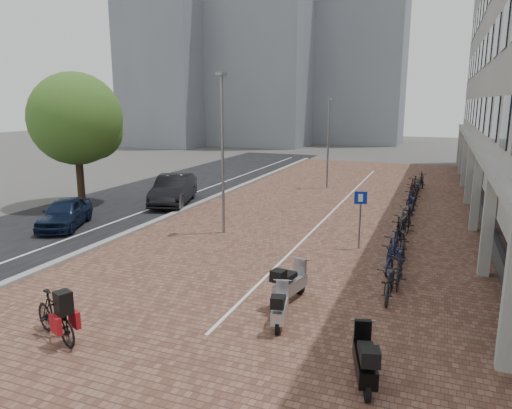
# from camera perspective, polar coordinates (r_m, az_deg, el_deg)

# --- Properties ---
(ground) EXTENTS (140.00, 140.00, 0.00)m
(ground) POSITION_cam_1_polar(r_m,az_deg,el_deg) (15.39, -8.24, -9.19)
(ground) COLOR #474442
(ground) RESTS_ON ground
(plaza_brick) EXTENTS (14.50, 42.00, 0.04)m
(plaza_brick) POSITION_cam_1_polar(r_m,az_deg,el_deg) (25.58, 9.09, -0.51)
(plaza_brick) COLOR brown
(plaza_brick) RESTS_ON ground
(street_asphalt) EXTENTS (8.00, 50.00, 0.03)m
(street_asphalt) POSITION_cam_1_polar(r_m,az_deg,el_deg) (29.82, -12.02, 1.19)
(street_asphalt) COLOR black
(street_asphalt) RESTS_ON ground
(curb) EXTENTS (0.35, 42.00, 0.14)m
(curb) POSITION_cam_1_polar(r_m,az_deg,el_deg) (27.88, -5.30, 0.78)
(curb) COLOR gray
(curb) RESTS_ON ground
(lane_line) EXTENTS (0.12, 44.00, 0.00)m
(lane_line) POSITION_cam_1_polar(r_m,az_deg,el_deg) (28.78, -8.68, 0.96)
(lane_line) COLOR white
(lane_line) RESTS_ON street_asphalt
(parking_line) EXTENTS (0.10, 30.00, 0.00)m
(parking_line) POSITION_cam_1_polar(r_m,az_deg,el_deg) (25.53, 9.53, -0.49)
(parking_line) COLOR white
(parking_line) RESTS_ON plaza_brick
(bg_towers) EXTENTS (33.00, 23.00, 32.00)m
(bg_towers) POSITION_cam_1_polar(r_m,az_deg,el_deg) (65.55, 2.07, 19.61)
(bg_towers) COLOR gray
(bg_towers) RESTS_ON ground
(car_navy) EXTENTS (3.02, 4.25, 1.34)m
(car_navy) POSITION_cam_1_polar(r_m,az_deg,el_deg) (23.10, -22.07, -0.96)
(car_navy) COLOR black
(car_navy) RESTS_ON ground
(car_dark) EXTENTS (3.14, 5.24, 1.63)m
(car_dark) POSITION_cam_1_polar(r_m,az_deg,el_deg) (26.71, -9.92, 1.77)
(car_dark) COLOR black
(car_dark) RESTS_ON ground
(hero_bike) EXTENTS (2.03, 1.26, 1.39)m
(hero_bike) POSITION_cam_1_polar(r_m,az_deg,el_deg) (12.52, -23.10, -12.23)
(hero_bike) COLOR black
(hero_bike) RESTS_ON ground
(scooter_front) EXTENTS (0.86, 1.76, 1.16)m
(scooter_front) POSITION_cam_1_polar(r_m,az_deg,el_deg) (13.63, 4.17, -9.37)
(scooter_front) COLOR gray
(scooter_front) RESTS_ON ground
(scooter_mid) EXTENTS (0.93, 1.74, 1.14)m
(scooter_mid) POSITION_cam_1_polar(r_m,az_deg,el_deg) (10.20, 13.01, -17.60)
(scooter_mid) COLOR black
(scooter_mid) RESTS_ON ground
(scooter_back) EXTENTS (0.79, 1.58, 1.04)m
(scooter_back) POSITION_cam_1_polar(r_m,az_deg,el_deg) (12.30, 2.91, -12.13)
(scooter_back) COLOR #B3B4B9
(scooter_back) RESTS_ON ground
(parking_sign) EXTENTS (0.47, 0.17, 2.30)m
(parking_sign) POSITION_cam_1_polar(r_m,az_deg,el_deg) (18.41, 12.45, -0.81)
(parking_sign) COLOR slate
(parking_sign) RESTS_ON ground
(lamp_near) EXTENTS (0.12, 0.12, 6.71)m
(lamp_near) POSITION_cam_1_polar(r_m,az_deg,el_deg) (20.02, -4.05, 5.81)
(lamp_near) COLOR gray
(lamp_near) RESTS_ON ground
(lamp_far) EXTENTS (0.12, 0.12, 5.79)m
(lamp_far) POSITION_cam_1_polar(r_m,az_deg,el_deg) (31.18, 8.68, 7.17)
(lamp_far) COLOR slate
(lamp_far) RESTS_ON ground
(street_tree) EXTENTS (4.94, 4.94, 7.19)m
(street_tree) POSITION_cam_1_polar(r_m,az_deg,el_deg) (27.49, -20.54, 9.36)
(street_tree) COLOR #382619
(street_tree) RESTS_ON ground
(bike_row) EXTENTS (1.22, 21.44, 1.05)m
(bike_row) POSITION_cam_1_polar(r_m,az_deg,el_deg) (23.65, 18.00, -0.74)
(bike_row) COLOR black
(bike_row) RESTS_ON ground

